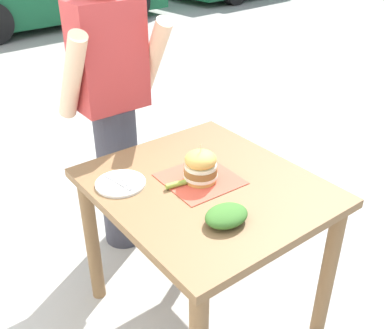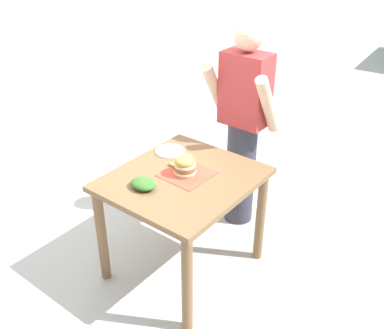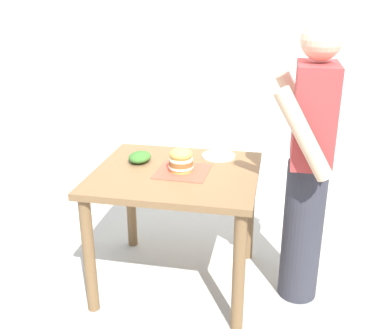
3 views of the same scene
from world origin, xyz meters
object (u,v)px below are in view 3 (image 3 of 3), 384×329
at_px(patio_table, 176,191).
at_px(side_plate_with_forks, 219,156).
at_px(sandwich, 181,160).
at_px(diner_across_table, 308,164).
at_px(pickle_spear, 188,162).
at_px(side_salad, 140,157).

distance_m(patio_table, side_plate_with_forks, 0.40).
distance_m(sandwich, diner_across_table, 0.75).
height_order(sandwich, diner_across_table, diner_across_table).
relative_size(side_plate_with_forks, diner_across_table, 0.13).
bearing_deg(side_plate_with_forks, pickle_spear, -43.00).
xyz_separation_m(patio_table, diner_across_table, (-0.02, 0.78, 0.23)).
xyz_separation_m(sandwich, pickle_spear, (-0.12, 0.02, -0.06)).
distance_m(patio_table, diner_across_table, 0.81).
bearing_deg(diner_across_table, pickle_spear, -98.04).
xyz_separation_m(sandwich, diner_across_table, (-0.01, 0.75, 0.02)).
xyz_separation_m(patio_table, sandwich, (-0.01, 0.03, 0.21)).
relative_size(pickle_spear, side_salad, 0.53).
relative_size(patio_table, diner_across_table, 0.59).
distance_m(patio_table, pickle_spear, 0.20).
relative_size(sandwich, pickle_spear, 1.88).
bearing_deg(pickle_spear, sandwich, -10.72).
distance_m(patio_table, side_salad, 0.33).
distance_m(side_salad, diner_across_table, 1.05).
height_order(side_salad, diner_across_table, diner_across_table).
relative_size(patio_table, side_plate_with_forks, 4.51).
xyz_separation_m(side_plate_with_forks, side_salad, (0.19, -0.48, 0.02)).
bearing_deg(pickle_spear, side_plate_with_forks, 137.00).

